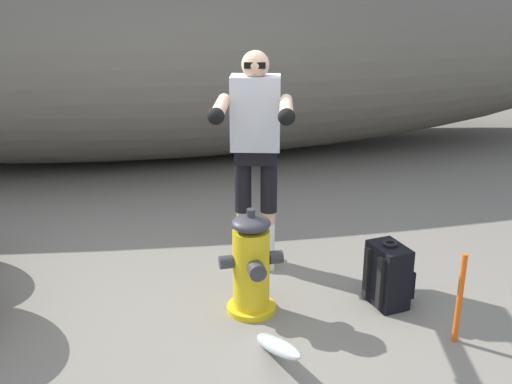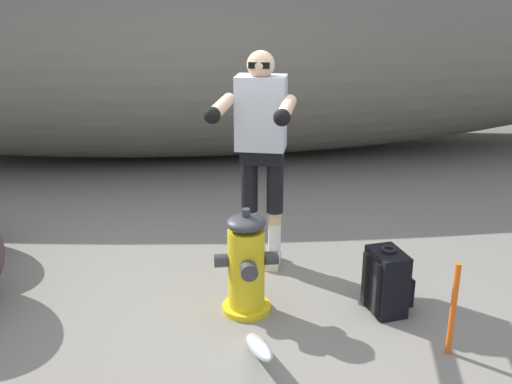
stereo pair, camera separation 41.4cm
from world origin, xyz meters
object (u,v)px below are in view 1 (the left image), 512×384
fire_hydrant (251,266)px  survey_stake (460,299)px  spare_backpack (388,275)px  utility_worker (256,134)px

fire_hydrant → survey_stake: (1.16, -0.64, -0.04)m
spare_backpack → fire_hydrant: bearing=164.0°
utility_worker → survey_stake: 1.82m
fire_hydrant → utility_worker: bearing=74.9°
fire_hydrant → spare_backpack: size_ratio=1.58×
utility_worker → spare_backpack: (0.76, -0.79, -0.85)m
fire_hydrant → spare_backpack: fire_hydrant is taller
spare_backpack → survey_stake: survey_stake is taller
fire_hydrant → utility_worker: (0.18, 0.68, 0.73)m
utility_worker → spare_backpack: size_ratio=3.57×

